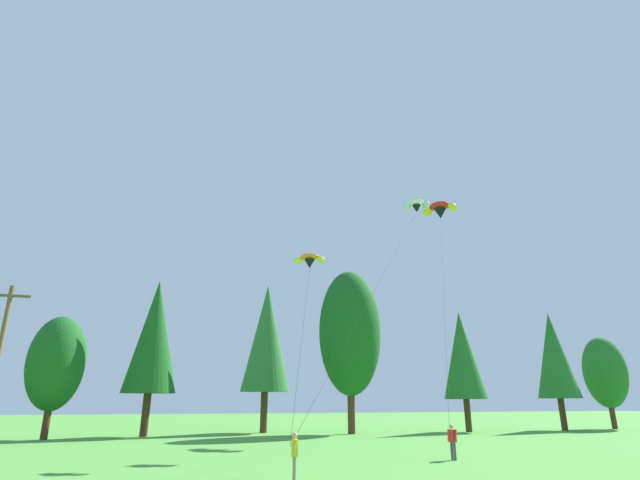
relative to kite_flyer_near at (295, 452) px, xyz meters
name	(u,v)px	position (x,y,z in m)	size (l,w,h in m)	color
treeline_tree_c	(56,363)	(-13.89, 24.84, 4.72)	(4.35, 4.35, 9.43)	#472D19
treeline_tree_d	(154,335)	(-6.73, 25.94, 7.29)	(4.51, 4.51, 13.22)	#472D19
treeline_tree_e	(266,337)	(3.71, 28.50, 7.81)	(4.69, 4.69, 14.04)	#472D19
treeline_tree_f	(350,332)	(11.04, 24.55, 8.09)	(5.85, 5.85, 14.98)	#472D19
treeline_tree_g	(462,355)	(22.83, 24.23, 6.21)	(4.13, 4.13, 11.49)	#472D19
treeline_tree_h	(554,355)	(33.41, 23.68, 6.40)	(4.19, 4.19, 11.79)	#472D19
treeline_tree_i	(605,372)	(40.56, 24.51, 4.82)	(4.39, 4.39, 9.60)	#472D19
kite_flyer_near	(295,452)	(0.00, 0.00, 0.00)	(0.31, 0.59, 1.69)	gray
kite_flyer_mid	(452,439)	(9.22, 4.23, 0.00)	(0.32, 0.59, 1.69)	#4C4C51
parafoil_kite_high_white	(416,206)	(13.14, 13.60, 16.98)	(14.40, 14.32, 17.43)	white
parafoil_kite_mid_red_yellow	(440,210)	(20.08, 21.57, 20.55)	(12.72, 19.10, 21.24)	red
parafoil_kite_far_orange	(309,261)	(2.89, 8.94, 10.22)	(4.08, 9.59, 10.53)	orange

